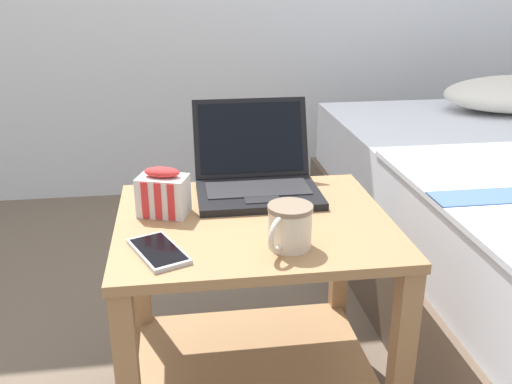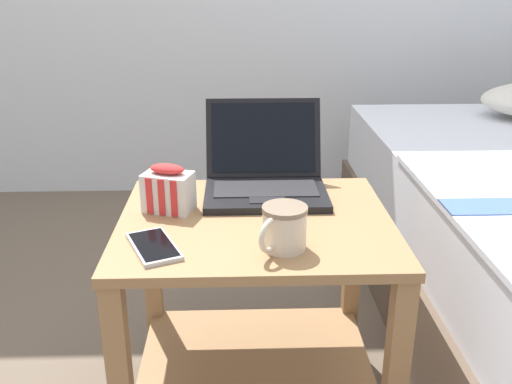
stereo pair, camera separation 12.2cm
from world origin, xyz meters
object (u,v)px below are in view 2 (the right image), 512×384
at_px(laptop, 265,175).
at_px(mug_front_left, 284,226).
at_px(snack_bag, 168,190).
at_px(cell_phone, 154,246).

relative_size(laptop, mug_front_left, 2.59).
bearing_deg(laptop, snack_bag, -153.32).
bearing_deg(mug_front_left, cell_phone, 178.16).
height_order(mug_front_left, snack_bag, snack_bag).
bearing_deg(laptop, cell_phone, -127.48).
bearing_deg(laptop, mug_front_left, -86.17).
distance_m(laptop, cell_phone, 0.40).
relative_size(laptop, cell_phone, 1.74).
distance_m(snack_bag, cell_phone, 0.20).
height_order(laptop, mug_front_left, laptop).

